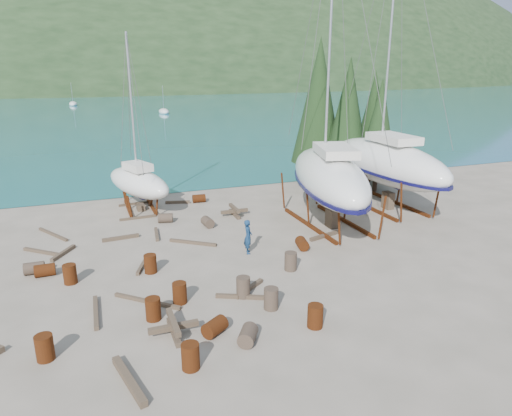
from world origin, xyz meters
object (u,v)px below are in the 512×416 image
object	(u,v)px
large_sailboat_near	(329,176)
large_sailboat_far	(386,162)
small_sailboat_shore	(138,182)
worker	(248,237)

from	to	relation	value
large_sailboat_near	large_sailboat_far	bearing A→B (deg)	36.30
large_sailboat_near	small_sailboat_shore	size ratio (longest dim) A/B	1.67
large_sailboat_far	small_sailboat_shore	bearing A→B (deg)	162.35
small_sailboat_shore	worker	bearing A→B (deg)	-87.38
large_sailboat_near	small_sailboat_shore	xyz separation A→B (m)	(-10.26, 7.38, -1.17)
large_sailboat_far	small_sailboat_shore	distance (m)	16.68
large_sailboat_far	small_sailboat_shore	xyz separation A→B (m)	(-15.74, 5.38, -1.26)
large_sailboat_far	small_sailboat_shore	world-z (taller)	large_sailboat_far
large_sailboat_near	small_sailboat_shore	bearing A→B (deg)	160.48
small_sailboat_shore	large_sailboat_near	bearing A→B (deg)	-56.09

